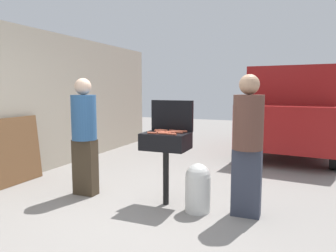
% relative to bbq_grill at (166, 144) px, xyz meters
% --- Properties ---
extents(ground_plane, '(24.00, 24.00, 0.00)m').
position_rel_bbq_grill_xyz_m(ground_plane, '(-0.16, -0.24, -0.82)').
color(ground_plane, gray).
extents(house_wall_side, '(0.24, 8.00, 2.61)m').
position_rel_bbq_grill_xyz_m(house_wall_side, '(-2.88, 0.76, 0.48)').
color(house_wall_side, '#B2A893').
rests_on(house_wall_side, ground).
extents(bbq_grill, '(0.60, 0.44, 0.97)m').
position_rel_bbq_grill_xyz_m(bbq_grill, '(0.00, 0.00, 0.00)').
color(bbq_grill, black).
rests_on(bbq_grill, ground).
extents(grill_lid_open, '(0.60, 0.05, 0.42)m').
position_rel_bbq_grill_xyz_m(grill_lid_open, '(-0.00, 0.22, 0.36)').
color(grill_lid_open, black).
rests_on(grill_lid_open, bbq_grill).
extents(hot_dog_0, '(0.13, 0.03, 0.03)m').
position_rel_bbq_grill_xyz_m(hot_dog_0, '(-0.12, -0.16, 0.16)').
color(hot_dog_0, '#C6593D').
rests_on(hot_dog_0, bbq_grill).
extents(hot_dog_1, '(0.13, 0.04, 0.03)m').
position_rel_bbq_grill_xyz_m(hot_dog_1, '(0.16, 0.02, 0.16)').
color(hot_dog_1, '#C6593D').
rests_on(hot_dog_1, bbq_grill).
extents(hot_dog_2, '(0.13, 0.03, 0.03)m').
position_rel_bbq_grill_xyz_m(hot_dog_2, '(0.18, 0.14, 0.16)').
color(hot_dog_2, '#C6593D').
rests_on(hot_dog_2, bbq_grill).
extents(hot_dog_3, '(0.13, 0.04, 0.03)m').
position_rel_bbq_grill_xyz_m(hot_dog_3, '(-0.14, 0.10, 0.16)').
color(hot_dog_3, '#C6593D').
rests_on(hot_dog_3, bbq_grill).
extents(hot_dog_4, '(0.13, 0.03, 0.03)m').
position_rel_bbq_grill_xyz_m(hot_dog_4, '(0.04, -0.08, 0.16)').
color(hot_dog_4, '#AD4228').
rests_on(hot_dog_4, bbq_grill).
extents(hot_dog_5, '(0.13, 0.03, 0.03)m').
position_rel_bbq_grill_xyz_m(hot_dog_5, '(0.11, 0.09, 0.16)').
color(hot_dog_5, '#C6593D').
rests_on(hot_dog_5, bbq_grill).
extents(hot_dog_6, '(0.13, 0.03, 0.03)m').
position_rel_bbq_grill_xyz_m(hot_dog_6, '(0.06, 0.13, 0.16)').
color(hot_dog_6, '#C6593D').
rests_on(hot_dog_6, bbq_grill).
extents(hot_dog_7, '(0.13, 0.03, 0.03)m').
position_rel_bbq_grill_xyz_m(hot_dog_7, '(-0.06, -0.04, 0.16)').
color(hot_dog_7, '#C6593D').
rests_on(hot_dog_7, bbq_grill).
extents(hot_dog_8, '(0.13, 0.03, 0.03)m').
position_rel_bbq_grill_xyz_m(hot_dog_8, '(0.15, -0.16, 0.16)').
color(hot_dog_8, '#C6593D').
rests_on(hot_dog_8, bbq_grill).
extents(hot_dog_9, '(0.13, 0.03, 0.03)m').
position_rel_bbq_grill_xyz_m(hot_dog_9, '(-0.04, 0.02, 0.16)').
color(hot_dog_9, '#C6593D').
rests_on(hot_dog_9, bbq_grill).
extents(hot_dog_10, '(0.13, 0.04, 0.03)m').
position_rel_bbq_grill_xyz_m(hot_dog_10, '(0.02, -0.15, 0.16)').
color(hot_dog_10, '#C6593D').
rests_on(hot_dog_10, bbq_grill).
extents(hot_dog_11, '(0.13, 0.04, 0.03)m').
position_rel_bbq_grill_xyz_m(hot_dog_11, '(0.07, -0.01, 0.16)').
color(hot_dog_11, '#C6593D').
rests_on(hot_dog_11, bbq_grill).
extents(hot_dog_12, '(0.13, 0.03, 0.03)m').
position_rel_bbq_grill_xyz_m(hot_dog_12, '(-0.10, 0.14, 0.16)').
color(hot_dog_12, '#C6593D').
rests_on(hot_dog_12, bbq_grill).
extents(hot_dog_13, '(0.13, 0.03, 0.03)m').
position_rel_bbq_grill_xyz_m(hot_dog_13, '(-0.12, 0.05, 0.16)').
color(hot_dog_13, '#B74C33').
rests_on(hot_dog_13, bbq_grill).
extents(propane_tank, '(0.32, 0.32, 0.62)m').
position_rel_bbq_grill_xyz_m(propane_tank, '(0.47, -0.08, -0.50)').
color(propane_tank, silver).
rests_on(propane_tank, ground).
extents(person_left, '(0.36, 0.36, 1.70)m').
position_rel_bbq_grill_xyz_m(person_left, '(-1.25, -0.07, 0.10)').
color(person_left, '#3F3323').
rests_on(person_left, ground).
extents(person_right, '(0.36, 0.36, 1.72)m').
position_rel_bbq_grill_xyz_m(person_right, '(1.06, 0.01, 0.11)').
color(person_right, '#333847').
rests_on(person_right, ground).
extents(parked_minivan, '(2.42, 4.58, 2.02)m').
position_rel_bbq_grill_xyz_m(parked_minivan, '(1.58, 4.52, 0.20)').
color(parked_minivan, maroon).
rests_on(parked_minivan, ground).
extents(leaning_board, '(0.13, 0.90, 1.09)m').
position_rel_bbq_grill_xyz_m(leaning_board, '(-2.63, -0.01, -0.28)').
color(leaning_board, brown).
rests_on(leaning_board, ground).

